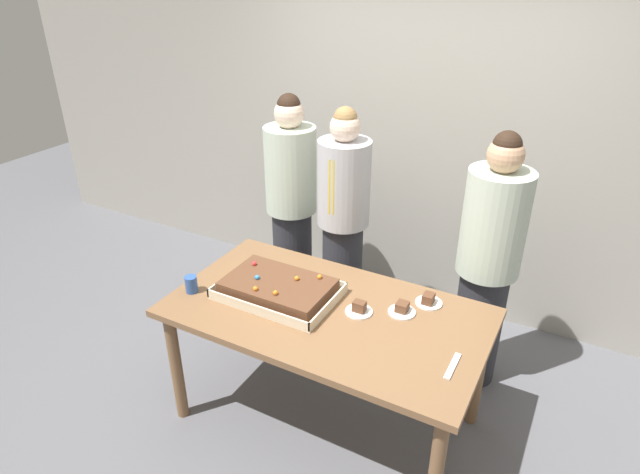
% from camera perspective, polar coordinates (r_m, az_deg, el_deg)
% --- Properties ---
extents(ground_plane, '(12.00, 12.00, 0.00)m').
position_cam_1_polar(ground_plane, '(3.51, 0.63, -18.36)').
color(ground_plane, '#5B5B60').
extents(interior_back_panel, '(8.00, 0.12, 3.00)m').
position_cam_1_polar(interior_back_panel, '(4.06, 11.67, 12.43)').
color(interior_back_panel, '#9E998E').
rests_on(interior_back_panel, ground_plane).
extents(party_table, '(1.73, 0.96, 0.80)m').
position_cam_1_polar(party_table, '(3.04, 0.70, -9.09)').
color(party_table, brown).
rests_on(party_table, ground_plane).
extents(sheet_cake, '(0.66, 0.44, 0.12)m').
position_cam_1_polar(sheet_cake, '(3.09, -4.43, -5.42)').
color(sheet_cake, beige).
rests_on(sheet_cake, party_table).
extents(plated_slice_near_left, '(0.15, 0.15, 0.07)m').
position_cam_1_polar(plated_slice_near_left, '(3.08, 11.35, -6.59)').
color(plated_slice_near_left, white).
rests_on(plated_slice_near_left, party_table).
extents(plated_slice_near_right, '(0.15, 0.15, 0.07)m').
position_cam_1_polar(plated_slice_near_right, '(2.97, 4.13, -7.58)').
color(plated_slice_near_right, white).
rests_on(plated_slice_near_right, party_table).
extents(plated_slice_far_left, '(0.15, 0.15, 0.06)m').
position_cam_1_polar(plated_slice_far_left, '(2.99, 8.62, -7.54)').
color(plated_slice_far_left, white).
rests_on(plated_slice_far_left, party_table).
extents(drink_cup_nearest, '(0.07, 0.07, 0.10)m').
position_cam_1_polar(drink_cup_nearest, '(3.20, -13.39, -4.86)').
color(drink_cup_nearest, '#2D5199').
rests_on(drink_cup_nearest, party_table).
extents(cake_server_utensil, '(0.03, 0.20, 0.01)m').
position_cam_1_polar(cake_server_utensil, '(2.70, 13.78, -13.05)').
color(cake_server_utensil, silver).
rests_on(cake_server_utensil, party_table).
extents(person_serving_front, '(0.37, 0.37, 1.72)m').
position_cam_1_polar(person_serving_front, '(3.96, -3.02, 3.06)').
color(person_serving_front, '#28282D').
rests_on(person_serving_front, ground_plane).
extents(person_green_shirt_behind, '(0.38, 0.38, 1.69)m').
position_cam_1_polar(person_green_shirt_behind, '(3.44, 17.23, -2.66)').
color(person_green_shirt_behind, '#28282D').
rests_on(person_green_shirt_behind, ground_plane).
extents(person_striped_tie_right, '(0.35, 0.35, 1.71)m').
position_cam_1_polar(person_striped_tie_right, '(3.68, 2.43, 1.01)').
color(person_striped_tie_right, '#28282D').
rests_on(person_striped_tie_right, ground_plane).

